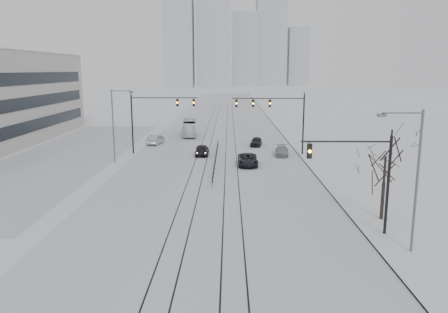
% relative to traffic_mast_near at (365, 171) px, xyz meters
% --- Properties ---
extents(ground, '(500.00, 500.00, 0.00)m').
position_rel_traffic_mast_near_xyz_m(ground, '(-10.79, -6.00, -4.56)').
color(ground, silver).
rests_on(ground, ground).
extents(road, '(22.00, 260.00, 0.02)m').
position_rel_traffic_mast_near_xyz_m(road, '(-10.79, 54.00, -4.55)').
color(road, silver).
rests_on(road, ground).
extents(sidewalk_east, '(5.00, 260.00, 0.16)m').
position_rel_traffic_mast_near_xyz_m(sidewalk_east, '(2.71, 54.00, -4.48)').
color(sidewalk_east, silver).
rests_on(sidewalk_east, ground).
extents(curb, '(0.10, 260.00, 0.12)m').
position_rel_traffic_mast_near_xyz_m(curb, '(0.26, 54.00, -4.50)').
color(curb, gray).
rests_on(curb, ground).
extents(parking_strip, '(14.00, 60.00, 0.03)m').
position_rel_traffic_mast_near_xyz_m(parking_strip, '(-30.79, 29.00, -4.55)').
color(parking_strip, silver).
rests_on(parking_strip, ground).
extents(tram_rails, '(5.30, 180.00, 0.01)m').
position_rel_traffic_mast_near_xyz_m(tram_rails, '(-10.79, 34.00, -4.54)').
color(tram_rails, black).
rests_on(tram_rails, ground).
extents(skyline, '(96.00, 48.00, 72.00)m').
position_rel_traffic_mast_near_xyz_m(skyline, '(-5.77, 267.63, 26.08)').
color(skyline, '#A3A8B2').
rests_on(skyline, ground).
extents(traffic_mast_near, '(6.10, 0.37, 7.00)m').
position_rel_traffic_mast_near_xyz_m(traffic_mast_near, '(0.00, 0.00, 0.00)').
color(traffic_mast_near, black).
rests_on(traffic_mast_near, ground).
extents(traffic_mast_ne, '(9.60, 0.37, 8.00)m').
position_rel_traffic_mast_near_xyz_m(traffic_mast_ne, '(-2.64, 29.00, 1.20)').
color(traffic_mast_ne, black).
rests_on(traffic_mast_ne, ground).
extents(traffic_mast_nw, '(9.10, 0.37, 8.00)m').
position_rel_traffic_mast_near_xyz_m(traffic_mast_nw, '(-19.31, 30.00, 1.01)').
color(traffic_mast_nw, black).
rests_on(traffic_mast_nw, ground).
extents(street_light_east, '(2.73, 0.25, 9.00)m').
position_rel_traffic_mast_near_xyz_m(street_light_east, '(1.91, -3.00, 0.65)').
color(street_light_east, '#595B60').
rests_on(street_light_east, ground).
extents(street_light_west, '(2.73, 0.25, 9.00)m').
position_rel_traffic_mast_near_xyz_m(street_light_west, '(-22.99, 24.00, 0.65)').
color(street_light_west, '#595B60').
rests_on(street_light_west, ground).
extents(bare_tree, '(4.40, 4.40, 6.10)m').
position_rel_traffic_mast_near_xyz_m(bare_tree, '(2.41, 3.00, -0.07)').
color(bare_tree, black).
rests_on(bare_tree, ground).
extents(median_fence, '(0.06, 24.00, 1.00)m').
position_rel_traffic_mast_near_xyz_m(median_fence, '(-10.79, 24.00, -4.04)').
color(median_fence, black).
rests_on(median_fence, ground).
extents(street_sign, '(0.70, 0.06, 2.40)m').
position_rel_traffic_mast_near_xyz_m(street_sign, '(1.01, 26.00, -2.96)').
color(street_sign, '#595B60').
rests_on(street_sign, ground).
extents(sedan_sb_inner, '(1.84, 4.40, 1.49)m').
position_rel_traffic_mast_near_xyz_m(sedan_sb_inner, '(-12.79, 28.80, -3.82)').
color(sedan_sb_inner, black).
rests_on(sedan_sb_inner, ground).
extents(sedan_sb_outer, '(2.28, 4.68, 1.48)m').
position_rel_traffic_mast_near_xyz_m(sedan_sb_outer, '(-20.46, 37.52, -3.82)').
color(sedan_sb_outer, '#A3A7AA').
rests_on(sedan_sb_outer, ground).
extents(sedan_nb_front, '(2.37, 5.06, 1.40)m').
position_rel_traffic_mast_near_xyz_m(sedan_nb_front, '(-6.91, 22.44, -3.86)').
color(sedan_nb_front, black).
rests_on(sedan_nb_front, ground).
extents(sedan_nb_right, '(2.15, 4.38, 1.22)m').
position_rel_traffic_mast_near_xyz_m(sedan_nb_right, '(-2.09, 28.69, -3.95)').
color(sedan_nb_right, gray).
rests_on(sedan_nb_right, ground).
extents(sedan_nb_far, '(2.14, 4.07, 1.32)m').
position_rel_traffic_mast_near_xyz_m(sedan_nb_far, '(-5.06, 36.16, -3.90)').
color(sedan_nb_far, black).
rests_on(sedan_nb_far, ground).
extents(box_truck, '(2.96, 9.75, 2.68)m').
position_rel_traffic_mast_near_xyz_m(box_truck, '(-16.02, 46.62, -3.22)').
color(box_truck, white).
rests_on(box_truck, ground).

